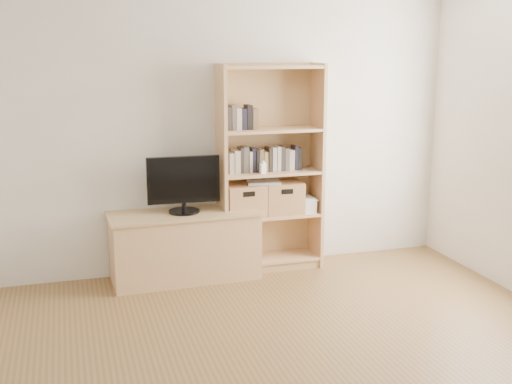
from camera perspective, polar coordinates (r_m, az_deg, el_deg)
name	(u,v)px	position (r m, az deg, el deg)	size (l,w,h in m)	color
back_wall	(216,130)	(5.86, -3.55, 5.50)	(4.50, 0.02, 2.60)	silver
tv_stand	(185,247)	(5.77, -6.32, -4.89)	(1.29, 0.48, 0.59)	tan
bookshelf	(271,169)	(5.87, 1.31, 2.09)	(0.95, 0.34, 1.90)	tan
television	(183,185)	(5.62, -6.46, 0.66)	(0.63, 0.05, 0.50)	black
books_row_mid	(270,158)	(5.88, 1.25, 3.02)	(0.86, 0.17, 0.23)	#2D231E
books_row_upper	(248,118)	(5.76, -0.75, 6.59)	(0.37, 0.14, 0.20)	#2D231E
baby_monitor	(263,168)	(5.74, 0.63, 2.11)	(0.05, 0.03, 0.10)	white
basket_left	(244,200)	(5.85, -1.05, -0.71)	(0.35, 0.29, 0.29)	#A7784B
basket_right	(282,197)	(5.96, 2.37, -0.47)	(0.35, 0.29, 0.29)	#A7784B
laptop	(264,182)	(5.87, 0.68, 0.90)	(0.30, 0.21, 0.02)	silver
magazine_stack	(304,205)	(6.05, 4.25, -1.14)	(0.18, 0.26, 0.12)	beige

